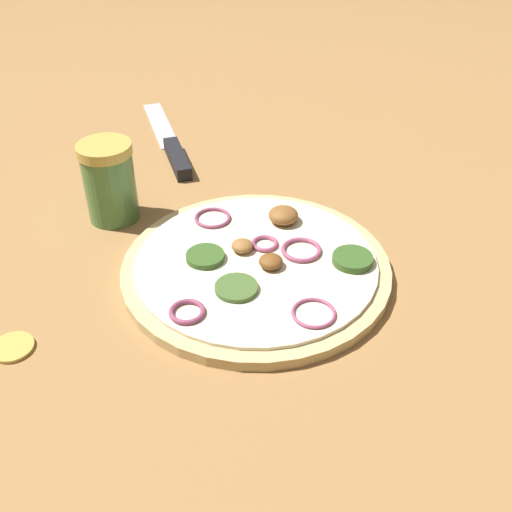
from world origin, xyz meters
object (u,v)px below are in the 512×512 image
knife (173,149)px  loose_cap (12,346)px  pizza (257,266)px  spice_jar (109,182)px

knife → loose_cap: bearing=147.6°
loose_cap → knife: bearing=126.8°
pizza → spice_jar: bearing=-160.5°
pizza → spice_jar: (-0.19, -0.07, 0.04)m
spice_jar → loose_cap: spice_jar is taller
knife → spice_jar: bearing=145.3°
pizza → loose_cap: bearing=-101.4°
spice_jar → loose_cap: (0.14, -0.18, -0.04)m
knife → pizza: bearing=-173.8°
knife → spice_jar: (0.10, -0.14, 0.04)m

